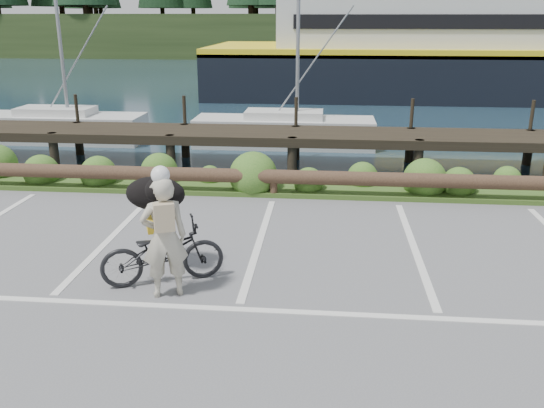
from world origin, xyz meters
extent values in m
plane|color=#5B5B5D|center=(0.00, 0.00, 0.00)|extent=(72.00, 72.00, 0.00)
plane|color=#172B38|center=(0.00, 48.00, -1.20)|extent=(160.00, 160.00, 0.00)
cube|color=#3D5B21|center=(0.00, 5.30, 0.05)|extent=(34.00, 1.60, 0.10)
imported|color=black|center=(-1.19, 0.32, 0.46)|extent=(1.85, 1.23, 0.92)
imported|color=#BBB49E|center=(-1.04, -0.06, 0.85)|extent=(0.73, 0.61, 1.70)
ellipsoid|color=black|center=(-1.41, 0.84, 1.18)|extent=(0.74, 0.99, 0.51)
camera|label=1|loc=(1.09, -7.08, 3.67)|focal=38.00mm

